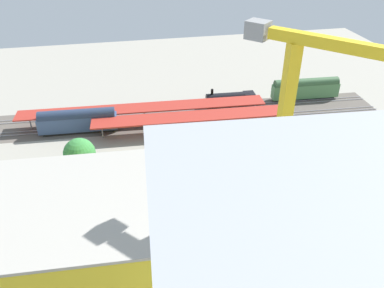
% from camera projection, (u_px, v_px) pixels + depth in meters
% --- Properties ---
extents(ground_plane, '(179.13, 179.13, 0.00)m').
position_uv_depth(ground_plane, '(182.00, 165.00, 81.75)').
color(ground_plane, '#9E998C').
rests_on(ground_plane, ground).
extents(rail_bed, '(112.55, 20.07, 0.01)m').
position_uv_depth(rail_bed, '(167.00, 117.00, 100.06)').
color(rail_bed, '#5B544C').
rests_on(rail_bed, ground).
extents(street_asphalt, '(112.27, 14.69, 0.01)m').
position_uv_depth(street_asphalt, '(186.00, 177.00, 78.19)').
color(street_asphalt, '#424244').
rests_on(street_asphalt, ground).
extents(track_rails, '(111.82, 13.65, 0.12)m').
position_uv_depth(track_rails, '(167.00, 117.00, 99.96)').
color(track_rails, '#9E9EA8').
rests_on(track_rails, ground).
extents(platform_canopy_near, '(46.83, 7.86, 4.17)m').
position_uv_depth(platform_canopy_near, '(191.00, 117.00, 91.86)').
color(platform_canopy_near, '#A82D23').
rests_on(platform_canopy_near, ground).
extents(platform_canopy_far, '(61.64, 8.45, 3.89)m').
position_uv_depth(platform_canopy_far, '(144.00, 108.00, 96.46)').
color(platform_canopy_far, '#A82D23').
rests_on(platform_canopy_far, ground).
extents(locomotive, '(14.78, 3.56, 5.19)m').
position_uv_depth(locomotive, '(233.00, 99.00, 104.88)').
color(locomotive, black).
rests_on(locomotive, ground).
extents(passenger_coach, '(19.06, 3.76, 6.12)m').
position_uv_depth(passenger_coach, '(306.00, 88.00, 107.69)').
color(passenger_coach, black).
rests_on(passenger_coach, ground).
extents(freight_coach_far, '(18.61, 3.90, 5.96)m').
position_uv_depth(freight_coach_far, '(78.00, 120.00, 92.04)').
color(freight_coach_far, black).
rests_on(freight_coach_far, ground).
extents(parked_car_0, '(4.15, 1.91, 1.74)m').
position_uv_depth(parked_car_0, '(292.00, 170.00, 78.96)').
color(parked_car_0, black).
rests_on(parked_car_0, ground).
extents(parked_car_1, '(4.44, 1.97, 1.76)m').
position_uv_depth(parked_car_1, '(257.00, 176.00, 77.33)').
color(parked_car_1, black).
rests_on(parked_car_1, ground).
extents(parked_car_2, '(4.33, 2.17, 1.69)m').
position_uv_depth(parked_car_2, '(226.00, 180.00, 76.22)').
color(parked_car_2, black).
rests_on(parked_car_2, ground).
extents(parked_car_3, '(4.57, 2.19, 1.62)m').
position_uv_depth(parked_car_3, '(191.00, 186.00, 74.57)').
color(parked_car_3, black).
rests_on(parked_car_3, ground).
extents(construction_building, '(34.85, 21.76, 16.08)m').
position_uv_depth(construction_building, '(120.00, 245.00, 52.01)').
color(construction_building, yellow).
rests_on(construction_building, ground).
extents(construction_roof_slab, '(35.48, 22.39, 0.40)m').
position_uv_depth(construction_roof_slab, '(114.00, 198.00, 47.64)').
color(construction_roof_slab, '#ADA89E').
rests_on(construction_roof_slab, construction_building).
extents(tower_crane, '(17.11, 18.51, 36.26)m').
position_uv_depth(tower_crane, '(291.00, 155.00, 47.26)').
color(tower_crane, gray).
rests_on(tower_crane, ground).
extents(box_truck_0, '(10.16, 2.84, 3.17)m').
position_uv_depth(box_truck_0, '(73.00, 217.00, 66.05)').
color(box_truck_0, black).
rests_on(box_truck_0, ground).
extents(box_truck_1, '(8.21, 2.77, 3.40)m').
position_uv_depth(box_truck_1, '(200.00, 200.00, 69.73)').
color(box_truck_1, black).
rests_on(box_truck_1, ground).
extents(box_truck_2, '(8.83, 2.72, 3.11)m').
position_uv_depth(box_truck_2, '(64.00, 212.00, 67.16)').
color(box_truck_2, black).
rests_on(box_truck_2, ground).
extents(street_tree_0, '(6.35, 6.35, 8.18)m').
position_uv_depth(street_tree_0, '(80.00, 154.00, 76.43)').
color(street_tree_0, brown).
rests_on(street_tree_0, ground).
extents(street_tree_1, '(4.23, 4.23, 6.35)m').
position_uv_depth(street_tree_1, '(184.00, 148.00, 79.65)').
color(street_tree_1, brown).
rests_on(street_tree_1, ground).
extents(street_tree_2, '(6.35, 6.35, 8.92)m').
position_uv_depth(street_tree_2, '(160.00, 140.00, 79.43)').
color(street_tree_2, brown).
rests_on(street_tree_2, ground).
extents(street_tree_3, '(4.59, 4.59, 7.44)m').
position_uv_depth(street_tree_3, '(332.00, 126.00, 85.84)').
color(street_tree_3, brown).
rests_on(street_tree_3, ground).
extents(street_tree_4, '(5.19, 5.19, 7.96)m').
position_uv_depth(street_tree_4, '(294.00, 131.00, 83.45)').
color(street_tree_4, brown).
rests_on(street_tree_4, ground).
extents(traffic_light, '(0.50, 0.36, 6.70)m').
position_uv_depth(traffic_light, '(59.00, 189.00, 67.91)').
color(traffic_light, '#333333').
rests_on(traffic_light, ground).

